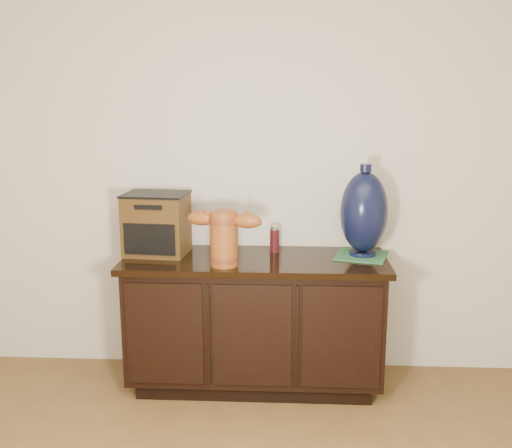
# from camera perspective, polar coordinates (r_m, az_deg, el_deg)

# --- Properties ---
(room) EXTENTS (5.00, 5.00, 5.00)m
(room) POSITION_cam_1_polar(r_m,az_deg,el_deg) (1.04, -6.73, -7.40)
(room) COLOR brown
(room) RESTS_ON ground
(sideboard) EXTENTS (1.46, 0.56, 0.75)m
(sideboard) POSITION_cam_1_polar(r_m,az_deg,el_deg) (3.43, -0.11, -9.18)
(sideboard) COLOR black
(sideboard) RESTS_ON ground
(terracotta_vessel) EXTENTS (0.41, 0.18, 0.29)m
(terracotta_vessel) POSITION_cam_1_polar(r_m,az_deg,el_deg) (3.14, -3.07, -1.07)
(terracotta_vessel) COLOR #93491A
(terracotta_vessel) RESTS_ON sideboard
(tv_radio) EXTENTS (0.37, 0.31, 0.35)m
(tv_radio) POSITION_cam_1_polar(r_m,az_deg,el_deg) (3.41, -9.44, 0.03)
(tv_radio) COLOR #442C11
(tv_radio) RESTS_ON sideboard
(green_mat) EXTENTS (0.34, 0.34, 0.01)m
(green_mat) POSITION_cam_1_polar(r_m,az_deg,el_deg) (3.40, 10.00, -2.98)
(green_mat) COLOR #2A5D37
(green_mat) RESTS_ON sideboard
(lamp_base) EXTENTS (0.32, 0.32, 0.51)m
(lamp_base) POSITION_cam_1_polar(r_m,az_deg,el_deg) (3.34, 10.24, 1.09)
(lamp_base) COLOR black
(lamp_base) RESTS_ON green_mat
(spray_can) EXTENTS (0.05, 0.05, 0.16)m
(spray_can) POSITION_cam_1_polar(r_m,az_deg,el_deg) (3.42, 1.78, -1.45)
(spray_can) COLOR #5B0F16
(spray_can) RESTS_ON sideboard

